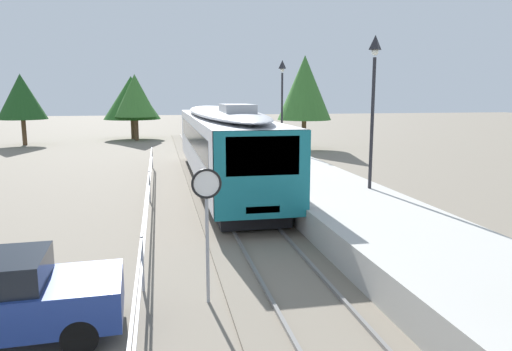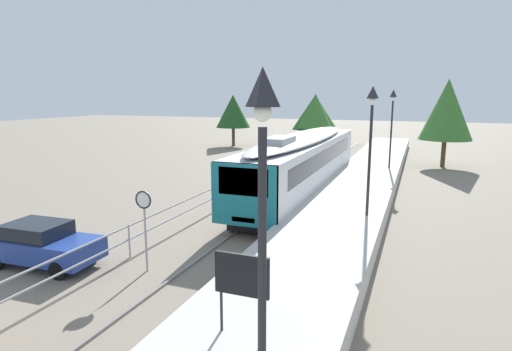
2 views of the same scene
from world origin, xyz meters
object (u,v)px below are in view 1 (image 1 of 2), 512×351
at_px(platform_lamp_mid_platform, 374,83).
at_px(speed_limit_sign, 207,202).
at_px(platform_lamp_far_end, 282,88).
at_px(commuter_train, 222,140).

distance_m(platform_lamp_mid_platform, speed_limit_sign, 9.50).
bearing_deg(platform_lamp_far_end, commuter_train, -124.96).
bearing_deg(commuter_train, speed_limit_sign, -98.78).
height_order(commuter_train, platform_lamp_far_end, platform_lamp_far_end).
bearing_deg(platform_lamp_mid_platform, platform_lamp_far_end, 90.00).
bearing_deg(platform_lamp_mid_platform, commuter_train, 125.80).
xyz_separation_m(commuter_train, speed_limit_sign, (-1.97, -12.74, -0.02)).
distance_m(commuter_train, platform_lamp_far_end, 8.26).
bearing_deg(platform_lamp_mid_platform, speed_limit_sign, -135.02).
bearing_deg(commuter_train, platform_lamp_mid_platform, -54.20).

